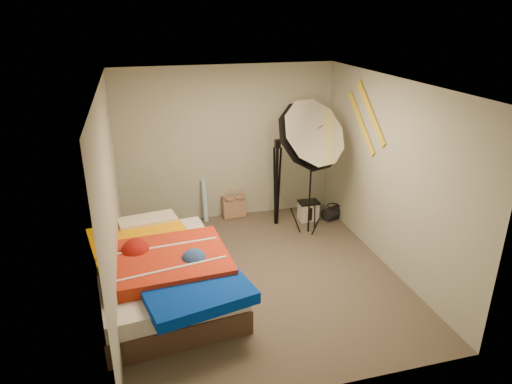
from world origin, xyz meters
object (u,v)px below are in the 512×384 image
object	(u,v)px
photo_umbrella	(309,137)
camera_tripod	(277,177)
tote_bag	(234,206)
camera_case	(308,211)
bed	(163,272)
duffel_bag	(333,213)
wrapping_roll	(205,201)

from	to	relation	value
photo_umbrella	camera_tripod	bearing A→B (deg)	114.52
tote_bag	photo_umbrella	bearing A→B (deg)	-55.13
tote_bag	photo_umbrella	xyz separation A→B (m)	(0.88, -1.02, 1.41)
camera_case	bed	distance (m)	2.94
tote_bag	bed	size ratio (longest dim) A/B	0.15
bed	tote_bag	bearing A→B (deg)	56.65
bed	camera_tripod	bearing A→B (deg)	39.15
camera_case	camera_tripod	distance (m)	0.86
tote_bag	bed	bearing A→B (deg)	-129.33
tote_bag	duffel_bag	xyz separation A→B (m)	(1.59, -0.50, -0.08)
wrapping_roll	camera_tripod	world-z (taller)	camera_tripod
duffel_bag	bed	bearing A→B (deg)	-176.08
tote_bag	wrapping_roll	world-z (taller)	wrapping_roll
bed	photo_umbrella	bearing A→B (deg)	24.00
duffel_bag	photo_umbrella	bearing A→B (deg)	-166.67
bed	wrapping_roll	bearing A→B (deg)	67.42
wrapping_roll	bed	world-z (taller)	wrapping_roll
duffel_bag	camera_tripod	size ratio (longest dim) A/B	0.25
wrapping_roll	camera_tripod	bearing A→B (deg)	-21.37
photo_umbrella	tote_bag	bearing A→B (deg)	130.85
tote_bag	camera_tripod	world-z (taller)	camera_tripod
tote_bag	wrapping_roll	bearing A→B (deg)	174.02
camera_case	camera_tripod	xyz separation A→B (m)	(-0.55, 0.01, 0.66)
tote_bag	duffel_bag	bearing A→B (deg)	-23.35
duffel_bag	camera_tripod	xyz separation A→B (m)	(-0.97, 0.07, 0.71)
wrapping_roll	duffel_bag	world-z (taller)	wrapping_roll
camera_case	photo_umbrella	size ratio (longest dim) A/B	0.14
wrapping_roll	camera_tripod	xyz separation A→B (m)	(1.10, -0.43, 0.47)
tote_bag	camera_case	world-z (taller)	tote_bag
camera_case	duffel_bag	bearing A→B (deg)	-7.00
duffel_bag	camera_tripod	world-z (taller)	camera_tripod
wrapping_roll	tote_bag	bearing A→B (deg)	0.00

